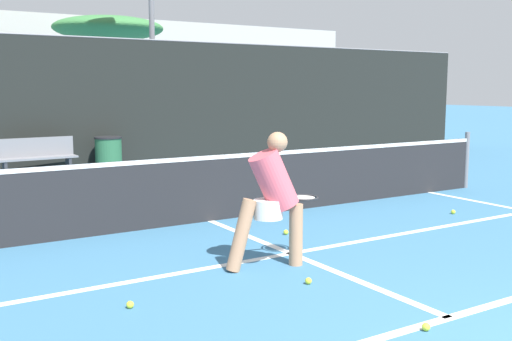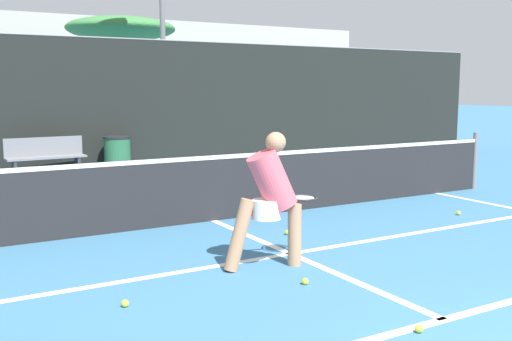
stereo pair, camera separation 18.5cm
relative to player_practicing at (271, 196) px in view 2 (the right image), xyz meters
name	(u,v)px [view 2 (the right image)]	position (x,y,z in m)	size (l,w,h in m)	color
court_baseline_near	(444,320)	(0.47, -1.97, -0.78)	(11.00, 0.10, 0.01)	white
court_service_line	(290,254)	(0.47, 0.32, -0.78)	(8.25, 0.10, 0.01)	white
court_center_mark	(297,257)	(0.47, 0.18, -0.78)	(0.10, 4.31, 0.01)	white
net	(213,186)	(0.47, 2.34, -0.27)	(11.09, 0.09, 1.07)	slate
fence_back	(94,105)	(0.47, 8.50, 0.74)	(24.00, 0.06, 3.05)	black
player_practicing	(271,196)	(0.00, 0.00, 0.00)	(1.23, 0.54, 1.46)	tan
tennis_ball_scattered_0	(459,213)	(3.83, 0.82, -0.75)	(0.07, 0.07, 0.07)	#D1E033
tennis_ball_scattered_1	(287,232)	(0.94, 1.10, -0.75)	(0.07, 0.07, 0.07)	#D1E033
tennis_ball_scattered_3	(125,303)	(-1.71, -0.36, -0.75)	(0.07, 0.07, 0.07)	#D1E033
tennis_ball_scattered_4	(419,329)	(0.10, -2.06, -0.75)	(0.07, 0.07, 0.07)	#D1E033
tennis_ball_scattered_5	(305,281)	(-0.01, -0.66, -0.75)	(0.07, 0.07, 0.07)	#D1E033
courtside_bench	(46,156)	(-0.77, 7.86, -0.31)	(1.64, 0.46, 0.86)	slate
trash_bin	(117,154)	(0.83, 8.02, -0.37)	(0.62, 0.62, 0.81)	#28603D
parked_car	(20,138)	(-0.73, 11.29, -0.17)	(1.74, 4.15, 1.44)	maroon
tree_mid	(121,30)	(4.17, 17.92, 3.36)	(4.21, 4.21, 4.63)	brown
building_far	(3,73)	(0.47, 22.86, 1.75)	(36.00, 2.40, 5.05)	#B2ADA3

